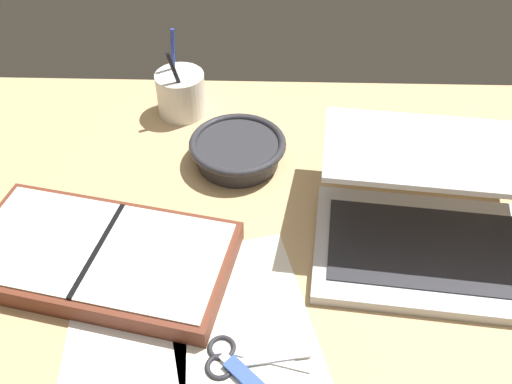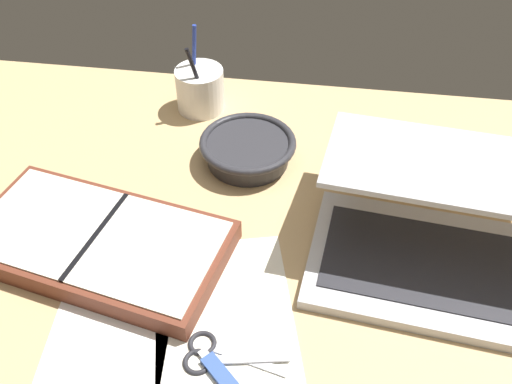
# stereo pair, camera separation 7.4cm
# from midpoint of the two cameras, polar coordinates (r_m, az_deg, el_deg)

# --- Properties ---
(desk_top) EXTENTS (1.40, 1.00, 0.02)m
(desk_top) POSITION_cam_midpoint_polar(r_m,az_deg,el_deg) (0.89, 2.13, -7.18)
(desk_top) COLOR tan
(desk_top) RESTS_ON ground
(laptop) EXTENTS (0.38, 0.36, 0.16)m
(laptop) POSITION_cam_midpoint_polar(r_m,az_deg,el_deg) (0.90, 19.68, -3.80)
(laptop) COLOR #B7B7BC
(laptop) RESTS_ON desk_top
(bowl) EXTENTS (0.17, 0.17, 0.05)m
(bowl) POSITION_cam_midpoint_polar(r_m,az_deg,el_deg) (1.03, 1.23, 4.27)
(bowl) COLOR #2D2D33
(bowl) RESTS_ON desk_top
(pen_cup) EXTENTS (0.10, 0.10, 0.17)m
(pen_cup) POSITION_cam_midpoint_polar(r_m,az_deg,el_deg) (1.16, -3.79, 10.17)
(pen_cup) COLOR white
(pen_cup) RESTS_ON desk_top
(planner) EXTENTS (0.43, 0.28, 0.04)m
(planner) POSITION_cam_midpoint_polar(r_m,az_deg,el_deg) (0.90, -13.25, -5.08)
(planner) COLOR brown
(planner) RESTS_ON desk_top
(scissors) EXTENTS (0.14, 0.07, 0.01)m
(scissors) POSITION_cam_midpoint_polar(r_m,az_deg,el_deg) (0.78, -1.55, -16.06)
(scissors) COLOR #B7B7BC
(scissors) RESTS_ON desk_top
(paper_sheet_front) EXTENTS (0.26, 0.33, 0.00)m
(paper_sheet_front) POSITION_cam_midpoint_polar(r_m,az_deg,el_deg) (0.82, -0.51, -12.59)
(paper_sheet_front) COLOR silver
(paper_sheet_front) RESTS_ON desk_top
(paper_sheet_beside_planner) EXTENTS (0.19, 0.25, 0.00)m
(paper_sheet_beside_planner) POSITION_cam_midpoint_polar(r_m,az_deg,el_deg) (0.81, -12.07, -14.60)
(paper_sheet_beside_planner) COLOR white
(paper_sheet_beside_planner) RESTS_ON desk_top
(usb_drive) EXTENTS (0.06, 0.06, 0.01)m
(usb_drive) POSITION_cam_midpoint_polar(r_m,az_deg,el_deg) (0.77, -0.88, -17.72)
(usb_drive) COLOR #33519E
(usb_drive) RESTS_ON desk_top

